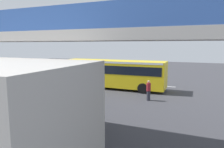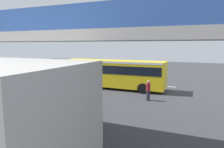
{
  "view_description": "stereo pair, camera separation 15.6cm",
  "coord_description": "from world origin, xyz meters",
  "px_view_note": "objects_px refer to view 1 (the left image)",
  "views": [
    {
      "loc": [
        -9.16,
        21.86,
        4.87
      ],
      "look_at": [
        -0.31,
        0.42,
        1.6
      ],
      "focal_mm": 33.27,
      "sensor_mm": 36.0,
      "label": 1
    },
    {
      "loc": [
        -9.3,
        21.8,
        4.87
      ],
      "look_at": [
        -0.31,
        0.42,
        1.6
      ],
      "focal_mm": 33.27,
      "sensor_mm": 36.0,
      "label": 2
    }
  ],
  "objects_px": {
    "bicycle_blue": "(28,83)",
    "pedestrian": "(149,91)",
    "traffic_sign": "(102,66)",
    "city_bus": "(114,72)"
  },
  "relations": [
    {
      "from": "pedestrian",
      "to": "traffic_sign",
      "type": "height_order",
      "value": "traffic_sign"
    },
    {
      "from": "bicycle_blue",
      "to": "pedestrian",
      "type": "distance_m",
      "value": 14.52
    },
    {
      "from": "pedestrian",
      "to": "traffic_sign",
      "type": "xyz_separation_m",
      "value": [
        8.52,
        -8.59,
        1.0
      ]
    },
    {
      "from": "pedestrian",
      "to": "city_bus",
      "type": "bearing_deg",
      "value": -37.37
    },
    {
      "from": "bicycle_blue",
      "to": "traffic_sign",
      "type": "distance_m",
      "value": 9.93
    },
    {
      "from": "bicycle_blue",
      "to": "traffic_sign",
      "type": "bearing_deg",
      "value": -127.48
    },
    {
      "from": "city_bus",
      "to": "traffic_sign",
      "type": "bearing_deg",
      "value": -52.87
    },
    {
      "from": "pedestrian",
      "to": "traffic_sign",
      "type": "relative_size",
      "value": 0.64
    },
    {
      "from": "bicycle_blue",
      "to": "pedestrian",
      "type": "xyz_separation_m",
      "value": [
        -14.49,
        0.8,
        0.51
      ]
    },
    {
      "from": "bicycle_blue",
      "to": "pedestrian",
      "type": "height_order",
      "value": "pedestrian"
    }
  ]
}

